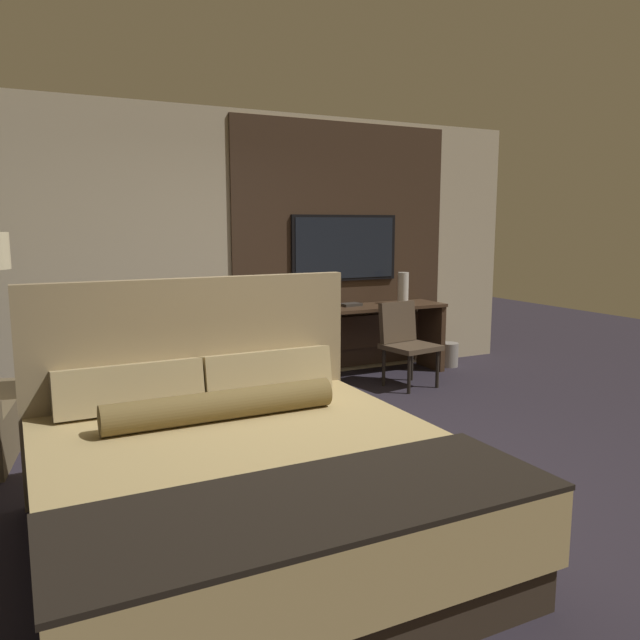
{
  "coord_description": "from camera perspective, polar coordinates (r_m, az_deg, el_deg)",
  "views": [
    {
      "loc": [
        -1.9,
        -3.53,
        1.67
      ],
      "look_at": [
        0.27,
        0.83,
        0.91
      ],
      "focal_mm": 35.0,
      "sensor_mm": 36.0,
      "label": 1
    }
  ],
  "objects": [
    {
      "name": "tv",
      "position": [
        6.91,
        2.28,
        6.6
      ],
      "size": [
        1.28,
        0.04,
        0.72
      ],
      "color": "black"
    },
    {
      "name": "desk",
      "position": [
        6.81,
        3.08,
        -0.75
      ],
      "size": [
        2.08,
        0.52,
        0.78
      ],
      "color": "#422D1E",
      "rests_on": "ground_plane"
    },
    {
      "name": "waste_bin",
      "position": [
        7.51,
        11.69,
        -3.11
      ],
      "size": [
        0.22,
        0.22,
        0.28
      ],
      "color": "gray",
      "rests_on": "ground_plane"
    },
    {
      "name": "bed",
      "position": [
        3.35,
        -6.6,
        -14.66
      ],
      "size": [
        2.09,
        2.17,
        1.33
      ],
      "color": "#33281E",
      "rests_on": "ground_plane"
    },
    {
      "name": "desk_chair",
      "position": [
        6.5,
        7.75,
        -1.56
      ],
      "size": [
        0.56,
        0.56,
        0.86
      ],
      "rotation": [
        0.0,
        0.0,
        0.16
      ],
      "color": "#4C3D2D",
      "rests_on": "ground_plane"
    },
    {
      "name": "vase_tall",
      "position": [
        7.01,
        7.61,
        2.91
      ],
      "size": [
        0.12,
        0.12,
        0.35
      ],
      "color": "silver",
      "rests_on": "desk"
    },
    {
      "name": "vase_short",
      "position": [
        6.58,
        -1.19,
        1.83
      ],
      "size": [
        0.1,
        0.1,
        0.18
      ],
      "color": "#B2563D",
      "rests_on": "desk"
    },
    {
      "name": "ground_plane",
      "position": [
        4.34,
        1.77,
        -13.79
      ],
      "size": [
        16.0,
        16.0,
        0.0
      ],
      "primitive_type": "plane",
      "color": "#28232D"
    },
    {
      "name": "wall_back_tv_panel",
      "position": [
        6.48,
        -7.49,
        6.36
      ],
      "size": [
        7.2,
        0.09,
        2.8
      ],
      "color": "#BCAD8E",
      "rests_on": "ground_plane"
    },
    {
      "name": "book",
      "position": [
        6.79,
        2.82,
        1.42
      ],
      "size": [
        0.23,
        0.17,
        0.03
      ],
      "color": "#332D28",
      "rests_on": "desk"
    }
  ]
}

